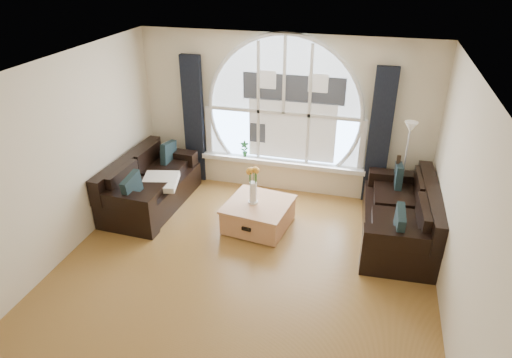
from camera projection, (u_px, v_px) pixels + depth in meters
The scene contains 20 objects.
ground at pixel (238, 280), 5.95m from camera, with size 5.00×5.50×0.01m, color brown.
ceiling at pixel (234, 76), 4.71m from camera, with size 5.00×5.50×0.01m, color silver.
wall_back at pixel (284, 115), 7.69m from camera, with size 5.00×0.01×2.70m, color beige.
wall_left at pixel (53, 167), 5.90m from camera, with size 0.01×5.50×2.70m, color beige.
wall_right at pixel (464, 220), 4.76m from camera, with size 0.01×5.50×2.70m, color beige.
attic_slope at pixel (453, 127), 4.37m from camera, with size 0.92×5.50×0.72m, color silver.
arched_window at pixel (284, 100), 7.54m from camera, with size 2.60×0.06×2.15m, color silver.
window_sill at pixel (281, 162), 7.99m from camera, with size 2.90×0.22×0.08m, color white.
window_frame at pixel (284, 100), 7.51m from camera, with size 2.76×0.08×2.15m, color white.
neighbor_house at pixel (293, 108), 7.55m from camera, with size 1.70×0.02×1.50m, color silver.
curtain_left at pixel (194, 120), 8.04m from camera, with size 0.35×0.12×2.30m, color black.
curtain_right at pixel (379, 138), 7.31m from camera, with size 0.35×0.12×2.30m, color black.
sofa_left at pixel (151, 184), 7.51m from camera, with size 0.95×1.90×0.84m, color black.
sofa_right at pixel (399, 216), 6.62m from camera, with size 0.99×1.98×0.88m, color black.
coffee_chest at pixel (258, 214), 6.99m from camera, with size 0.94×0.94×0.46m, color #C17D4F.
throw_blanket at pixel (160, 182), 7.35m from camera, with size 0.55×0.55×0.10m, color silver.
vase_flowers at pixel (253, 180), 6.73m from camera, with size 0.24×0.24×0.70m, color white.
floor_lamp at pixel (404, 171), 7.03m from camera, with size 0.24×0.24×1.60m, color #B2B2B2.
guitar at pixel (394, 183), 7.25m from camera, with size 0.36×0.24×1.06m, color brown.
potted_plant at pixel (245, 149), 8.06m from camera, with size 0.15×0.10×0.28m, color #1E6023.
Camera 1 is at (1.42, -4.46, 3.91)m, focal length 31.85 mm.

